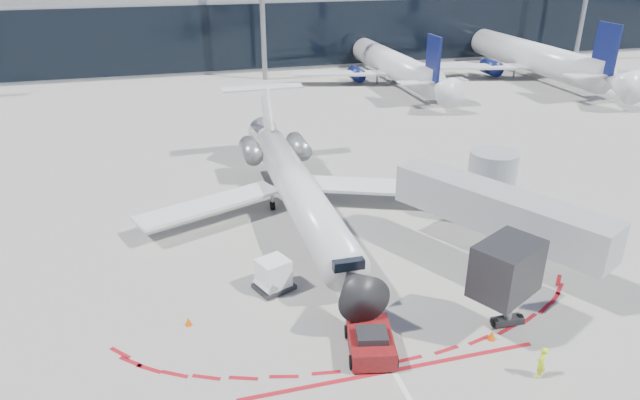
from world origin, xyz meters
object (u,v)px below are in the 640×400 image
object	(u,v)px
regional_jet	(296,185)
pushback_tug	(371,341)
ramp_worker	(541,363)
uld_container	(274,275)

from	to	relation	value
regional_jet	pushback_tug	size ratio (longest dim) A/B	5.21
regional_jet	ramp_worker	size ratio (longest dim) A/B	17.11
regional_jet	ramp_worker	distance (m)	19.88
uld_container	regional_jet	bearing A→B (deg)	47.06
pushback_tug	ramp_worker	size ratio (longest dim) A/B	3.29
regional_jet	uld_container	xyz separation A→B (m)	(-3.29, -8.80, -1.35)
pushback_tug	ramp_worker	xyz separation A→B (m)	(6.57, -3.56, 0.21)
pushback_tug	uld_container	distance (m)	7.16
regional_jet	uld_container	world-z (taller)	regional_jet
regional_jet	ramp_worker	xyz separation A→B (m)	(6.60, -18.69, -1.47)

